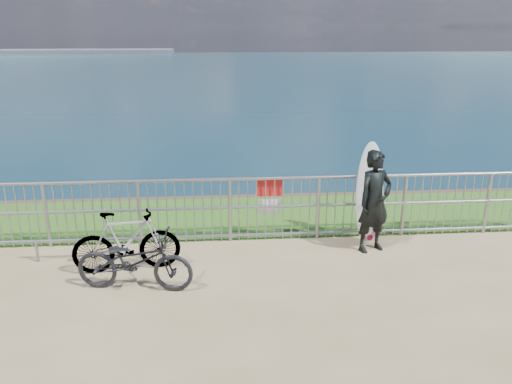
{
  "coord_description": "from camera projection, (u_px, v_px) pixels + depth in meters",
  "views": [
    {
      "loc": [
        -0.68,
        -6.26,
        3.48
      ],
      "look_at": [
        -0.09,
        1.2,
        1.0
      ],
      "focal_mm": 35.0,
      "sensor_mm": 36.0,
      "label": 1
    }
  ],
  "objects": [
    {
      "name": "railing",
      "position": [
        261.0,
        208.0,
        8.41
      ],
      "size": [
        10.06,
        0.1,
        1.13
      ],
      "color": "gray",
      "rests_on": "ground"
    },
    {
      "name": "bicycle_far",
      "position": [
        126.0,
        241.0,
        7.36
      ],
      "size": [
        1.62,
        0.64,
        0.95
      ],
      "primitive_type": "imported",
      "rotation": [
        0.0,
        0.0,
        1.7
      ],
      "color": "black",
      "rests_on": "ground"
    },
    {
      "name": "bike_rack",
      "position": [
        88.0,
        242.0,
        7.74
      ],
      "size": [
        1.78,
        0.05,
        0.37
      ],
      "color": "gray",
      "rests_on": "ground"
    },
    {
      "name": "surfboard",
      "position": [
        369.0,
        197.0,
        8.32
      ],
      "size": [
        0.52,
        0.48,
        1.71
      ],
      "color": "silver",
      "rests_on": "ground"
    },
    {
      "name": "grass_strip",
      "position": [
        255.0,
        216.0,
        9.62
      ],
      "size": [
        120.0,
        120.0,
        0.0
      ],
      "primitive_type": "plane",
      "color": "#265517",
      "rests_on": "ground"
    },
    {
      "name": "seascape",
      "position": [
        67.0,
        54.0,
        144.66
      ],
      "size": [
        260.0,
        260.0,
        5.0
      ],
      "color": "brown",
      "rests_on": "ground"
    },
    {
      "name": "bicycle_near",
      "position": [
        135.0,
        261.0,
        6.84
      ],
      "size": [
        1.69,
        0.82,
        0.85
      ],
      "primitive_type": "imported",
      "rotation": [
        0.0,
        0.0,
        1.41
      ],
      "color": "black",
      "rests_on": "ground"
    },
    {
      "name": "surfer",
      "position": [
        374.0,
        202.0,
        7.94
      ],
      "size": [
        0.71,
        0.6,
        1.67
      ],
      "primitive_type": "imported",
      "rotation": [
        0.0,
        0.0,
        0.38
      ],
      "color": "black",
      "rests_on": "ground"
    }
  ]
}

